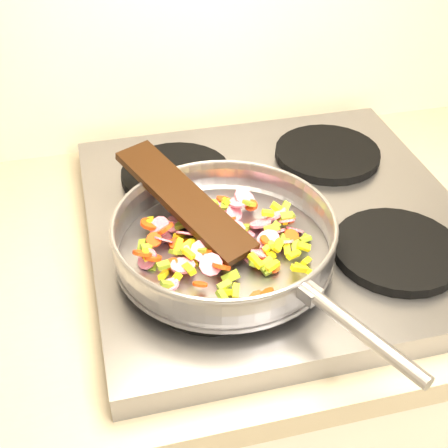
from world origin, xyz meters
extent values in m
cube|color=#939399|center=(-0.70, 1.67, 0.92)|extent=(0.60, 0.60, 0.04)
cylinder|color=black|center=(-0.84, 1.52, 0.95)|extent=(0.19, 0.19, 0.02)
cylinder|color=black|center=(-0.56, 1.52, 0.95)|extent=(0.19, 0.19, 0.02)
cylinder|color=black|center=(-0.84, 1.81, 0.95)|extent=(0.19, 0.19, 0.02)
cylinder|color=black|center=(-0.56, 1.81, 0.95)|extent=(0.19, 0.19, 0.02)
cylinder|color=#9E9EA5|center=(-0.81, 1.57, 0.96)|extent=(0.32, 0.32, 0.01)
torus|color=#9E9EA5|center=(-0.81, 1.57, 0.99)|extent=(0.36, 0.36, 0.05)
torus|color=#9E9EA5|center=(-0.81, 1.57, 1.01)|extent=(0.32, 0.32, 0.01)
cylinder|color=#9E9EA5|center=(-0.71, 1.34, 1.00)|extent=(0.10, 0.18, 0.02)
cube|color=#9E9EA5|center=(-0.74, 1.42, 1.00)|extent=(0.03, 0.04, 0.02)
cylinder|color=red|center=(-0.85, 1.64, 0.98)|extent=(0.03, 0.03, 0.02)
cylinder|color=red|center=(-0.92, 1.56, 0.98)|extent=(0.04, 0.04, 0.02)
cube|color=yellow|center=(-0.91, 1.64, 0.98)|extent=(0.01, 0.03, 0.02)
cube|color=yellow|center=(-0.76, 1.50, 0.98)|extent=(0.02, 0.02, 0.01)
cube|color=yellow|center=(-0.75, 1.54, 0.98)|extent=(0.02, 0.02, 0.01)
cylinder|color=#D81556|center=(-0.86, 1.57, 0.97)|extent=(0.03, 0.03, 0.02)
cylinder|color=red|center=(-0.71, 1.56, 0.98)|extent=(0.03, 0.03, 0.02)
cylinder|color=#D81556|center=(-0.71, 1.59, 0.98)|extent=(0.03, 0.02, 0.02)
cube|color=yellow|center=(-0.87, 1.52, 0.98)|extent=(0.02, 0.03, 0.01)
cube|color=olive|center=(-0.82, 1.51, 0.97)|extent=(0.03, 0.01, 0.02)
cube|color=yellow|center=(-0.88, 1.58, 0.98)|extent=(0.02, 0.03, 0.02)
cube|color=yellow|center=(-0.71, 1.51, 0.97)|extent=(0.02, 0.02, 0.02)
cylinder|color=#D81556|center=(-0.79, 1.59, 0.98)|extent=(0.03, 0.03, 0.02)
cylinder|color=red|center=(-0.89, 1.55, 0.97)|extent=(0.03, 0.03, 0.01)
cube|color=olive|center=(-0.93, 1.60, 0.97)|extent=(0.02, 0.03, 0.02)
cylinder|color=red|center=(-0.85, 1.68, 0.97)|extent=(0.03, 0.03, 0.02)
cube|color=olive|center=(-0.78, 1.56, 0.98)|extent=(0.02, 0.02, 0.01)
cube|color=yellow|center=(-0.87, 1.59, 0.97)|extent=(0.02, 0.02, 0.01)
cube|color=olive|center=(-0.71, 1.54, 0.98)|extent=(0.02, 0.02, 0.01)
cube|color=olive|center=(-0.83, 1.49, 0.97)|extent=(0.02, 0.02, 0.01)
cube|color=yellow|center=(-0.83, 1.48, 0.97)|extent=(0.03, 0.02, 0.01)
cylinder|color=#D81556|center=(-0.70, 1.58, 0.97)|extent=(0.03, 0.03, 0.02)
cylinder|color=#D81556|center=(-0.79, 1.59, 0.98)|extent=(0.04, 0.03, 0.03)
cube|color=olive|center=(-0.70, 1.61, 0.98)|extent=(0.02, 0.01, 0.01)
cylinder|color=#D81556|center=(-0.78, 1.55, 0.97)|extent=(0.03, 0.03, 0.02)
cube|color=olive|center=(-0.89, 1.64, 0.97)|extent=(0.03, 0.02, 0.02)
cylinder|color=#D81556|center=(-0.89, 1.60, 0.97)|extent=(0.04, 0.03, 0.03)
cylinder|color=#D81556|center=(-0.87, 1.64, 0.97)|extent=(0.04, 0.04, 0.02)
cube|color=olive|center=(-0.74, 1.57, 0.98)|extent=(0.02, 0.02, 0.02)
cylinder|color=#D81556|center=(-0.74, 1.58, 0.97)|extent=(0.05, 0.04, 0.03)
cylinder|color=#D81556|center=(-0.72, 1.62, 0.98)|extent=(0.04, 0.04, 0.03)
cylinder|color=red|center=(-0.91, 1.60, 0.98)|extent=(0.03, 0.03, 0.02)
cube|color=yellow|center=(-0.87, 1.55, 0.97)|extent=(0.03, 0.01, 0.01)
cylinder|color=#D81556|center=(-0.75, 1.61, 0.97)|extent=(0.04, 0.04, 0.02)
cylinder|color=#D81556|center=(-0.82, 1.64, 0.97)|extent=(0.04, 0.04, 0.03)
cube|color=olive|center=(-0.70, 1.55, 0.98)|extent=(0.02, 0.02, 0.01)
cylinder|color=red|center=(-0.82, 1.63, 0.97)|extent=(0.03, 0.03, 0.02)
cylinder|color=#D81556|center=(-0.78, 1.67, 0.96)|extent=(0.03, 0.03, 0.02)
cube|color=olive|center=(-0.82, 1.61, 0.97)|extent=(0.02, 0.03, 0.02)
cylinder|color=red|center=(-0.75, 1.65, 0.98)|extent=(0.03, 0.03, 0.01)
cylinder|color=red|center=(-0.93, 1.56, 0.99)|extent=(0.04, 0.04, 0.02)
cube|color=olive|center=(-0.86, 1.62, 0.98)|extent=(0.02, 0.02, 0.01)
cube|color=olive|center=(-0.92, 1.59, 0.97)|extent=(0.02, 0.01, 0.01)
cube|color=olive|center=(-0.79, 1.66, 0.98)|extent=(0.02, 0.02, 0.01)
cylinder|color=red|center=(-0.79, 1.58, 0.98)|extent=(0.03, 0.03, 0.01)
cube|color=yellow|center=(-0.73, 1.61, 0.98)|extent=(0.02, 0.01, 0.01)
cylinder|color=#D81556|center=(-0.78, 1.64, 0.97)|extent=(0.04, 0.03, 0.02)
cube|color=olive|center=(-0.85, 1.60, 0.97)|extent=(0.02, 0.03, 0.02)
cylinder|color=#D81556|center=(-0.82, 1.56, 0.98)|extent=(0.04, 0.03, 0.03)
cylinder|color=#D81556|center=(-0.88, 1.54, 0.98)|extent=(0.04, 0.04, 0.01)
cylinder|color=red|center=(-0.79, 1.64, 0.97)|extent=(0.03, 0.02, 0.02)
cube|color=yellow|center=(-0.91, 1.53, 0.97)|extent=(0.02, 0.03, 0.02)
cylinder|color=red|center=(-0.91, 1.63, 0.98)|extent=(0.03, 0.03, 0.02)
cylinder|color=red|center=(-0.83, 1.58, 0.98)|extent=(0.03, 0.03, 0.01)
cylinder|color=#D81556|center=(-0.78, 1.67, 0.97)|extent=(0.04, 0.03, 0.02)
cube|color=olive|center=(-0.84, 1.56, 0.98)|extent=(0.02, 0.03, 0.01)
cube|color=olive|center=(-0.81, 1.66, 0.98)|extent=(0.02, 0.03, 0.01)
cylinder|color=#D81556|center=(-0.84, 1.52, 0.98)|extent=(0.04, 0.04, 0.03)
cylinder|color=red|center=(-0.87, 1.55, 0.97)|extent=(0.03, 0.03, 0.01)
cube|color=olive|center=(-0.69, 1.56, 0.97)|extent=(0.02, 0.03, 0.02)
cube|color=olive|center=(-0.71, 1.60, 0.98)|extent=(0.02, 0.02, 0.01)
cylinder|color=red|center=(-0.79, 1.46, 0.97)|extent=(0.03, 0.03, 0.02)
cylinder|color=#D81556|center=(-0.77, 1.65, 0.98)|extent=(0.04, 0.04, 0.01)
cube|color=olive|center=(-0.82, 1.62, 0.98)|extent=(0.02, 0.02, 0.01)
cylinder|color=#D81556|center=(-0.90, 1.50, 0.98)|extent=(0.04, 0.04, 0.01)
cylinder|color=#D81556|center=(-0.92, 1.57, 0.97)|extent=(0.03, 0.04, 0.03)
cube|color=olive|center=(-0.78, 1.52, 0.98)|extent=(0.02, 0.02, 0.01)
cube|color=yellow|center=(-0.71, 1.60, 0.97)|extent=(0.01, 0.02, 0.01)
cylinder|color=#D81556|center=(-0.82, 1.67, 0.98)|extent=(0.04, 0.04, 0.03)
cube|color=olive|center=(-0.77, 1.61, 0.97)|extent=(0.02, 0.02, 0.01)
cube|color=olive|center=(-0.76, 1.51, 0.97)|extent=(0.02, 0.02, 0.01)
cube|color=yellow|center=(-0.74, 1.53, 0.99)|extent=(0.02, 0.02, 0.02)
cube|color=olive|center=(-0.92, 1.58, 0.98)|extent=(0.01, 0.02, 0.01)
cylinder|color=red|center=(-0.76, 1.51, 0.97)|extent=(0.03, 0.03, 0.01)
cube|color=olive|center=(-0.84, 1.56, 0.97)|extent=(0.01, 0.02, 0.01)
cylinder|color=red|center=(-0.79, 1.60, 0.98)|extent=(0.02, 0.02, 0.02)
cube|color=olive|center=(-0.76, 1.64, 0.99)|extent=(0.02, 0.02, 0.01)
cylinder|color=#D81556|center=(-0.79, 1.66, 0.97)|extent=(0.04, 0.04, 0.01)
cube|color=yellow|center=(-0.72, 1.63, 0.98)|extent=(0.02, 0.02, 0.02)
cube|color=yellow|center=(-0.79, 1.66, 0.98)|extent=(0.01, 0.02, 0.02)
cube|color=olive|center=(-0.84, 1.47, 0.98)|extent=(0.02, 0.02, 0.01)
cylinder|color=#D81556|center=(-0.76, 1.66, 0.98)|extent=(0.04, 0.04, 0.02)
cylinder|color=#D81556|center=(-0.73, 1.55, 0.98)|extent=(0.03, 0.03, 0.02)
cube|color=olive|center=(-0.75, 1.55, 0.98)|extent=(0.02, 0.02, 0.02)
cylinder|color=#D81556|center=(-0.87, 1.65, 0.97)|extent=(0.05, 0.05, 0.02)
cube|color=olive|center=(-0.81, 1.66, 0.98)|extent=(0.02, 0.02, 0.01)
cube|color=yellow|center=(-0.87, 1.61, 0.97)|extent=(0.02, 0.02, 0.01)
cube|color=olive|center=(-0.92, 1.59, 0.97)|extent=(0.01, 0.02, 0.02)
cylinder|color=red|center=(-0.82, 1.64, 0.98)|extent=(0.03, 0.03, 0.02)
cube|color=olive|center=(-0.92, 1.56, 0.97)|extent=(0.02, 0.03, 0.02)
cylinder|color=red|center=(-0.83, 1.52, 0.98)|extent=(0.03, 0.03, 0.03)
cylinder|color=#D81556|center=(-0.89, 1.62, 0.97)|extent=(0.04, 0.04, 0.01)
cylinder|color=#D81556|center=(-0.90, 1.62, 0.98)|extent=(0.04, 0.04, 0.02)
cylinder|color=red|center=(-0.70, 1.62, 0.96)|extent=(0.03, 0.03, 0.01)
cube|color=yellow|center=(-0.86, 1.58, 0.97)|extent=(0.02, 0.02, 0.02)
cube|color=yellow|center=(-0.71, 1.52, 0.99)|extent=(0.02, 0.02, 0.02)
cube|color=yellow|center=(-0.73, 1.54, 0.97)|extent=(0.02, 0.03, 0.02)
cube|color=olive|center=(-0.91, 1.50, 0.98)|extent=(0.02, 0.01, 0.02)
cube|color=yellow|center=(-0.73, 1.49, 0.98)|extent=(0.02, 0.01, 0.02)
cylinder|color=red|center=(-0.80, 1.60, 0.98)|extent=(0.02, 0.03, 0.02)
cylinder|color=#D81556|center=(-0.78, 1.60, 0.97)|extent=(0.04, 0.05, 0.02)
cube|color=yellow|center=(-0.87, 1.58, 0.97)|extent=(0.02, 0.02, 0.02)
cube|color=yellow|center=(-0.72, 1.49, 0.98)|extent=(0.03, 0.02, 0.02)
cylinder|color=red|center=(-0.71, 1.58, 0.97)|extent=(0.03, 0.03, 0.02)
cylinder|color=red|center=(-0.86, 1.49, 0.98)|extent=(0.03, 0.03, 0.02)
cube|color=yellow|center=(-0.78, 1.52, 0.98)|extent=(0.02, 0.03, 0.02)
cube|color=yellow|center=(-0.82, 1.47, 0.98)|extent=(0.02, 0.02, 0.01)
cube|color=olive|center=(-0.91, 1.54, 0.98)|extent=(0.02, 0.01, 0.01)
cylinder|color=red|center=(-0.89, 1.61, 0.99)|extent=(0.03, 0.03, 0.03)
cylinder|color=#D81556|center=(-0.87, 1.68, 0.97)|extent=(0.03, 0.03, 0.01)
cube|color=yellow|center=(-0.73, 1.51, 0.98)|extent=(0.02, 0.02, 0.01)
cube|color=olive|center=(-0.86, 1.66, 0.97)|extent=(0.03, 0.02, 0.01)
cube|color=yellow|center=(-0.76, 1.54, 0.97)|extent=(0.02, 0.03, 0.01)
cylinder|color=red|center=(-0.88, 1.59, 0.97)|extent=(0.03, 0.03, 0.01)
cube|color=yellow|center=(-0.87, 1.55, 0.98)|extent=(0.02, 0.02, 0.01)
cylinder|color=red|center=(-0.79, 1.68, 0.98)|extent=(0.03, 0.03, 0.02)
cylinder|color=#D81556|center=(-0.83, 1.56, 0.97)|extent=(0.04, 0.04, 0.01)
cylinder|color=red|center=(-0.78, 1.45, 0.98)|extent=(0.03, 0.03, 0.02)
cylinder|color=red|center=(-0.75, 1.55, 0.98)|extent=(0.03, 0.03, 0.01)
cube|color=olive|center=(-0.73, 1.58, 0.98)|extent=(0.03, 0.03, 0.01)
cube|color=olive|center=(-0.72, 1.53, 0.98)|extent=(0.02, 0.03, 0.01)
cube|color=olive|center=(-0.73, 1.57, 0.97)|extent=(0.02, 0.02, 0.01)
cube|color=olive|center=(-0.85, 1.46, 0.97)|extent=(0.02, 0.02, 0.01)
cylinder|color=#D81556|center=(-0.85, 1.55, 0.98)|extent=(0.05, 0.04, 0.02)
cylinder|color=#D81556|center=(-0.86, 1.60, 0.98)|extent=(0.05, 0.04, 0.04)
cylinder|color=red|center=(-0.84, 1.55, 0.98)|extent=(0.03, 0.03, 0.02)
cube|color=olive|center=(-0.77, 1.51, 0.98)|extent=(0.03, 0.02, 0.02)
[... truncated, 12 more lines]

